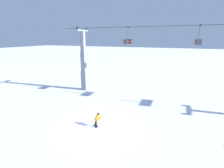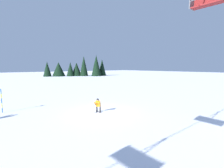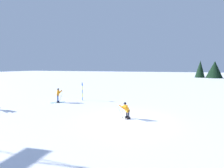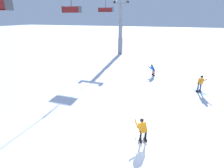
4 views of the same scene
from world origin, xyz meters
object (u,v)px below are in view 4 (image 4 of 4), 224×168
at_px(skier_distant_uphill, 153,69).
at_px(lift_tower_far, 120,33).
at_px(chairlift_seat_middle, 106,10).
at_px(skier_distant_downhill, 201,82).
at_px(chairlift_seat_second, 71,9).
at_px(skier_carving_main, 142,129).

bearing_deg(skier_distant_uphill, lift_tower_far, 33.96).
distance_m(chairlift_seat_middle, skier_distant_uphill, 11.60).
bearing_deg(skier_distant_uphill, chairlift_seat_middle, 61.04).
xyz_separation_m(skier_distant_uphill, skier_distant_downhill, (-3.86, -5.13, 0.18)).
distance_m(chairlift_seat_second, chairlift_seat_middle, 9.35).
height_order(chairlift_seat_middle, skier_distant_downhill, chairlift_seat_middle).
distance_m(skier_distant_uphill, skier_distant_downhill, 6.42).
distance_m(lift_tower_far, chairlift_seat_second, 17.22).
xyz_separation_m(skier_carving_main, lift_tower_far, (25.06, 9.34, 3.27)).
distance_m(lift_tower_far, chairlift_seat_middle, 8.41).
xyz_separation_m(skier_carving_main, skier_distant_uphill, (13.12, 1.30, 0.02)).
bearing_deg(skier_distant_uphill, chairlift_seat_second, 121.36).
height_order(chairlift_seat_middle, skier_distant_uphill, chairlift_seat_middle).
xyz_separation_m(skier_carving_main, chairlift_seat_middle, (17.57, 9.34, 7.10)).
relative_size(skier_carving_main, skier_distant_uphill, 0.92).
relative_size(lift_tower_far, chairlift_seat_middle, 4.29).
bearing_deg(lift_tower_far, skier_distant_downhill, -140.18).
distance_m(skier_carving_main, chairlift_seat_middle, 21.13).
relative_size(skier_distant_uphill, skier_distant_downhill, 1.01).
bearing_deg(lift_tower_far, skier_distant_uphill, -146.04).
bearing_deg(lift_tower_far, skier_carving_main, -159.56).
relative_size(skier_carving_main, lift_tower_far, 0.17).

